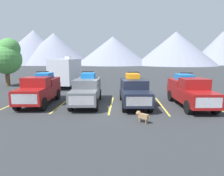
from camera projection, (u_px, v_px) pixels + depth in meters
ground_plane at (111, 107)px, 14.41m from camera, size 240.00×240.00×0.00m
pickup_truck_a at (40, 89)px, 15.31m from camera, size 2.44×5.41×2.61m
pickup_truck_b at (87, 89)px, 15.34m from camera, size 2.37×5.62×2.60m
pickup_truck_c at (134, 90)px, 15.07m from camera, size 2.39×5.61×2.57m
pickup_truck_d at (190, 91)px, 14.59m from camera, size 2.39×5.70×2.55m
lot_stripe_a at (15, 103)px, 15.60m from camera, size 0.12×5.50×0.01m
lot_stripe_b at (62, 104)px, 15.36m from camera, size 0.12×5.50×0.01m
lot_stripe_c at (111, 105)px, 15.12m from camera, size 0.12×5.50×0.01m
lot_stripe_d at (162, 106)px, 14.88m from camera, size 0.12×5.50×0.01m
lot_stripe_e at (214, 106)px, 14.64m from camera, size 0.12×5.50×0.01m
camper_trailer_a at (66, 71)px, 23.93m from camera, size 2.59×7.31×3.84m
dog at (141, 115)px, 10.95m from camera, size 0.76×0.62×0.67m
tree_a at (7, 57)px, 24.30m from camera, size 3.84×3.84×6.19m
mountain_ridge at (106, 49)px, 95.83m from camera, size 132.33×46.25×17.87m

